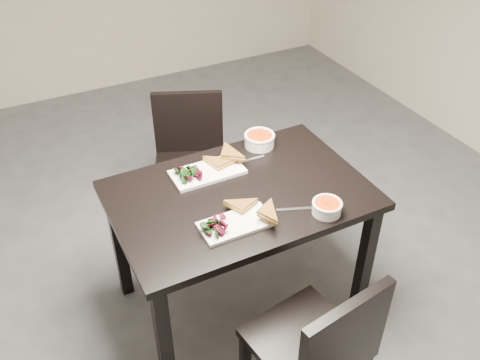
{
  "coord_description": "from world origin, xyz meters",
  "views": [
    {
      "loc": [
        -0.7,
        -2.12,
        2.27
      ],
      "look_at": [
        0.18,
        -0.38,
        0.82
      ],
      "focal_mm": 39.26,
      "sensor_mm": 36.0,
      "label": 1
    }
  ],
  "objects": [
    {
      "name": "cutlery_near",
      "position": [
        0.35,
        -0.61,
        0.75
      ],
      "size": [
        0.17,
        0.08,
        0.0
      ],
      "primitive_type": "cube",
      "rotation": [
        0.0,
        0.0,
        -0.36
      ],
      "color": "silver",
      "rests_on": "table"
    },
    {
      "name": "salad_far",
      "position": [
        0.0,
        -0.18,
        0.79
      ],
      "size": [
        0.11,
        0.1,
        0.05
      ],
      "primitive_type": null,
      "color": "black",
      "rests_on": "plate_far"
    },
    {
      "name": "sandwich_near",
      "position": [
        0.12,
        -0.57,
        0.79
      ],
      "size": [
        0.2,
        0.17,
        0.05
      ],
      "primitive_type": null,
      "rotation": [
        0.0,
        0.0,
        0.41
      ],
      "color": "#97601F",
      "rests_on": "plate_near"
    },
    {
      "name": "chair_far",
      "position": [
        0.22,
        0.39,
        0.48
      ],
      "size": [
        0.55,
        0.55,
        0.85
      ],
      "rotation": [
        0.0,
        0.0,
        -0.4
      ],
      "color": "black",
      "rests_on": "ground"
    },
    {
      "name": "cutlery_far",
      "position": [
        0.33,
        -0.17,
        0.75
      ],
      "size": [
        0.18,
        0.02,
        0.0
      ],
      "primitive_type": "cube",
      "rotation": [
        0.0,
        0.0,
        -0.04
      ],
      "color": "silver",
      "rests_on": "table"
    },
    {
      "name": "table",
      "position": [
        0.18,
        -0.38,
        0.65
      ],
      "size": [
        1.2,
        0.8,
        0.75
      ],
      "color": "black",
      "rests_on": "ground"
    },
    {
      "name": "plate_near",
      "position": [
        0.06,
        -0.59,
        0.76
      ],
      "size": [
        0.32,
        0.16,
        0.02
      ],
      "primitive_type": "cube",
      "color": "white",
      "rests_on": "table"
    },
    {
      "name": "plate_far",
      "position": [
        0.1,
        -0.18,
        0.76
      ],
      "size": [
        0.36,
        0.18,
        0.02
      ],
      "primitive_type": "cube",
      "color": "white",
      "rests_on": "table"
    },
    {
      "name": "sandwich_far",
      "position": [
        0.17,
        -0.2,
        0.8
      ],
      "size": [
        0.2,
        0.17,
        0.06
      ],
      "primitive_type": null,
      "rotation": [
        0.0,
        0.0,
        0.23
      ],
      "color": "#97601F",
      "rests_on": "plate_far"
    },
    {
      "name": "ground",
      "position": [
        0.0,
        0.0,
        0.0
      ],
      "size": [
        5.0,
        5.0,
        0.0
      ],
      "primitive_type": "plane",
      "color": "#47474C",
      "rests_on": "ground"
    },
    {
      "name": "soup_bowl_near",
      "position": [
        0.45,
        -0.69,
        0.78
      ],
      "size": [
        0.14,
        0.14,
        0.06
      ],
      "color": "white",
      "rests_on": "table"
    },
    {
      "name": "soup_bowl_far",
      "position": [
        0.45,
        -0.07,
        0.79
      ],
      "size": [
        0.16,
        0.16,
        0.07
      ],
      "color": "white",
      "rests_on": "table"
    },
    {
      "name": "chair_near",
      "position": [
        0.16,
        -1.12,
        0.48
      ],
      "size": [
        0.48,
        0.48,
        0.85
      ],
      "rotation": [
        0.0,
        0.0,
        0.15
      ],
      "color": "black",
      "rests_on": "ground"
    },
    {
      "name": "salad_near",
      "position": [
        -0.04,
        -0.59,
        0.79
      ],
      "size": [
        0.1,
        0.09,
        0.04
      ],
      "primitive_type": null,
      "color": "black",
      "rests_on": "plate_near"
    }
  ]
}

